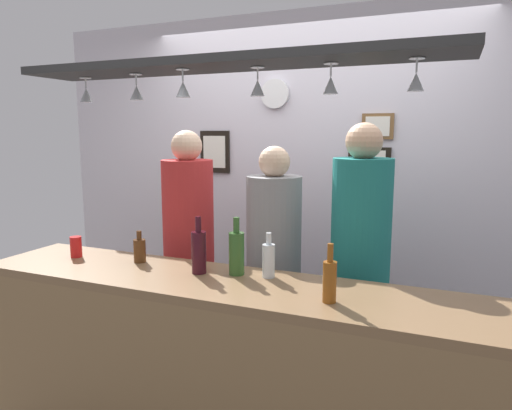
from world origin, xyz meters
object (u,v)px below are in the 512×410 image
object	(u,v)px
person_left_red_shirt	(189,233)
bottle_beer_brown_stubby	(140,250)
person_middle_grey_shirt	(274,251)
bottle_beer_amber_tall	(330,280)
picture_frame_lower_pair	(369,160)
person_right_teal_shirt	(360,245)
bottle_wine_dark_red	(199,251)
bottle_soda_clear	(269,259)
picture_frame_upper_small	(378,126)
bottle_champagne_green	(237,252)
picture_frame_caricature	(215,152)
drink_can	(76,247)
wall_clock	(275,94)

from	to	relation	value
person_left_red_shirt	bottle_beer_brown_stubby	size ratio (longest dim) A/B	9.57
person_middle_grey_shirt	bottle_beer_amber_tall	bearing A→B (deg)	-54.07
person_middle_grey_shirt	picture_frame_lower_pair	bearing A→B (deg)	59.67
person_right_teal_shirt	bottle_wine_dark_red	xyz separation A→B (m)	(-0.73, -0.58, 0.03)
bottle_soda_clear	picture_frame_upper_small	world-z (taller)	picture_frame_upper_small
bottle_champagne_green	picture_frame_lower_pair	bearing A→B (deg)	70.68
person_left_red_shirt	picture_frame_caricature	bearing A→B (deg)	104.25
bottle_soda_clear	drink_can	distance (m)	1.19
person_left_red_shirt	bottle_beer_brown_stubby	distance (m)	0.53
person_left_red_shirt	drink_can	distance (m)	0.72
person_left_red_shirt	drink_can	xyz separation A→B (m)	(-0.41, -0.59, 0.00)
person_middle_grey_shirt	bottle_soda_clear	distance (m)	0.54
bottle_beer_amber_tall	person_middle_grey_shirt	bearing A→B (deg)	125.93
bottle_champagne_green	picture_frame_caricature	world-z (taller)	picture_frame_caricature
drink_can	picture_frame_upper_small	world-z (taller)	picture_frame_upper_small
picture_frame_lower_pair	picture_frame_caricature	distance (m)	1.25
bottle_beer_amber_tall	picture_frame_upper_small	distance (m)	1.63
bottle_beer_amber_tall	drink_can	bearing A→B (deg)	174.70
bottle_beer_amber_tall	bottle_beer_brown_stubby	bearing A→B (deg)	170.11
person_right_teal_shirt	bottle_champagne_green	xyz separation A→B (m)	(-0.54, -0.53, 0.03)
bottle_wine_dark_red	drink_can	world-z (taller)	bottle_wine_dark_red
bottle_champagne_green	bottle_beer_amber_tall	xyz separation A→B (m)	(0.54, -0.20, -0.02)
bottle_beer_amber_tall	bottle_soda_clear	bearing A→B (deg)	148.73
bottle_champagne_green	drink_can	xyz separation A→B (m)	(-1.01, -0.06, -0.06)
bottle_soda_clear	bottle_beer_brown_stubby	size ratio (longest dim) A/B	1.28
bottle_champagne_green	bottle_beer_brown_stubby	size ratio (longest dim) A/B	1.67
bottle_wine_dark_red	picture_frame_caricature	size ratio (longest dim) A/B	0.88
person_middle_grey_shirt	bottle_champagne_green	world-z (taller)	person_middle_grey_shirt
drink_can	picture_frame_lower_pair	xyz separation A→B (m)	(1.47, 1.34, 0.47)
picture_frame_upper_small	bottle_champagne_green	bearing A→B (deg)	-111.26
person_right_teal_shirt	picture_frame_upper_small	bearing A→B (deg)	92.97
picture_frame_caricature	person_right_teal_shirt	bearing A→B (deg)	-29.56
bottle_champagne_green	wall_clock	size ratio (longest dim) A/B	1.36
wall_clock	picture_frame_upper_small	bearing A→B (deg)	0.46
bottle_beer_brown_stubby	wall_clock	xyz separation A→B (m)	(0.33, 1.28, 0.94)
person_middle_grey_shirt	picture_frame_upper_small	world-z (taller)	picture_frame_upper_small
bottle_beer_amber_tall	bottle_champagne_green	bearing A→B (deg)	159.24
bottle_beer_amber_tall	wall_clock	bearing A→B (deg)	118.63
picture_frame_caricature	wall_clock	world-z (taller)	wall_clock
bottle_beer_amber_tall	picture_frame_lower_pair	world-z (taller)	picture_frame_lower_pair
drink_can	picture_frame_lower_pair	bearing A→B (deg)	42.53
bottle_champagne_green	picture_frame_upper_small	xyz separation A→B (m)	(0.50, 1.28, 0.65)
person_right_teal_shirt	bottle_beer_brown_stubby	size ratio (longest dim) A/B	9.80
bottle_wine_dark_red	bottle_beer_amber_tall	xyz separation A→B (m)	(0.73, -0.15, -0.02)
person_middle_grey_shirt	bottle_beer_brown_stubby	bearing A→B (deg)	-138.85
bottle_beer_brown_stubby	drink_can	distance (m)	0.42
drink_can	picture_frame_caricature	size ratio (longest dim) A/B	0.36
person_left_red_shirt	bottle_champagne_green	bearing A→B (deg)	-41.21
bottle_soda_clear	bottle_beer_amber_tall	world-z (taller)	bottle_beer_amber_tall
person_left_red_shirt	person_middle_grey_shirt	xyz separation A→B (m)	(0.61, 0.00, -0.06)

